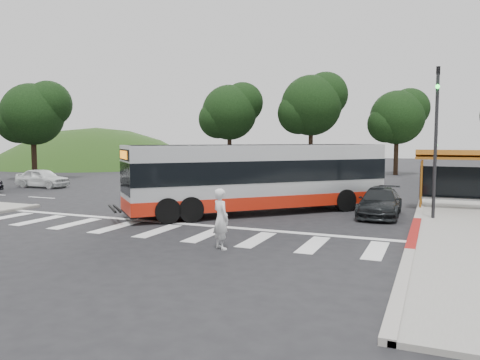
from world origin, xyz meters
The scene contains 17 objects.
ground centered at (0.00, 0.00, 0.00)m, with size 140.00×140.00×0.00m, color black.
sidewalk_east centered at (11.00, 8.00, 0.06)m, with size 4.00×40.00×0.12m, color gray.
curb_east centered at (9.00, 8.00, 0.07)m, with size 0.30×40.00×0.15m, color #9E9991.
curb_east_red centered at (9.00, -2.00, 0.08)m, with size 0.32×6.00×0.15m, color maroon.
hillside_nw centered at (-32.00, 30.00, 0.00)m, with size 44.00×44.00×10.00m, color #1F3E13.
crosswalk_ladder centered at (0.00, -5.00, 0.01)m, with size 18.00×2.60×0.01m, color silver.
bus_shelter centered at (10.80, 5.10, 2.35)m, with size 4.20×1.60×2.86m.
traffic_signal_ne_tall centered at (9.60, 1.49, 3.88)m, with size 0.18×0.37×6.50m.
traffic_signal_ne_short centered at (9.60, 8.49, 2.48)m, with size 0.18×0.37×4.00m.
tree_north_a centered at (-1.92, 26.07, 6.92)m, with size 6.60×6.15×10.17m.
tree_north_b centered at (6.07, 28.06, 5.66)m, with size 5.72×5.33×8.43m.
tree_north_c centered at (-9.92, 24.06, 6.29)m, with size 6.16×5.74×9.30m.
tree_west_a centered at (-21.93, 10.06, 5.66)m, with size 5.72×5.33×8.43m.
transit_bus centered at (1.95, 0.72, 1.61)m, with size 2.70×12.46×3.22m, color silver, non-canonical shape.
pedestrian centered at (3.43, -6.67, 0.97)m, with size 0.70×0.46×1.93m, color white.
dark_sedan centered at (7.37, 1.84, 0.63)m, with size 1.77×4.36×1.26m, color black.
west_car_white centered at (-16.53, 5.50, 0.68)m, with size 1.62×4.02×1.37m, color white.
Camera 1 is at (9.66, -19.91, 3.48)m, focal length 35.00 mm.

